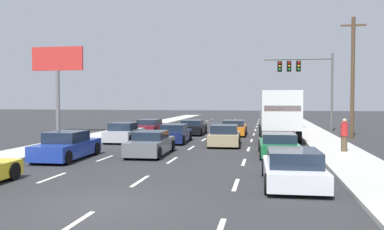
% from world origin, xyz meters
% --- Properties ---
extents(ground_plane, '(140.00, 140.00, 0.00)m').
position_xyz_m(ground_plane, '(0.00, 25.00, 0.00)').
color(ground_plane, '#2B2B2D').
extents(sidewalk_right, '(2.69, 80.00, 0.14)m').
position_xyz_m(sidewalk_right, '(8.29, 20.00, 0.07)').
color(sidewalk_right, '#B2AFA8').
rests_on(sidewalk_right, ground_plane).
extents(sidewalk_left, '(2.69, 80.00, 0.14)m').
position_xyz_m(sidewalk_left, '(-8.29, 20.00, 0.07)').
color(sidewalk_left, '#B2AFA8').
rests_on(sidewalk_left, ground_plane).
extents(lane_markings, '(6.94, 57.00, 0.01)m').
position_xyz_m(lane_markings, '(-0.00, 20.97, 0.00)').
color(lane_markings, silver).
rests_on(lane_markings, ground_plane).
extents(car_maroon, '(2.02, 4.52, 1.21)m').
position_xyz_m(car_maroon, '(-5.35, 22.89, 0.57)').
color(car_maroon, maroon).
rests_on(car_maroon, ground_plane).
extents(car_silver, '(2.00, 4.22, 1.33)m').
position_xyz_m(car_silver, '(-5.13, 16.00, 0.60)').
color(car_silver, '#B7BABF').
rests_on(car_silver, ground_plane).
extents(car_blue, '(1.99, 4.54, 1.35)m').
position_xyz_m(car_blue, '(-5.14, 7.95, 0.61)').
color(car_blue, '#1E389E').
rests_on(car_blue, ground_plane).
extents(car_black, '(2.00, 4.07, 1.20)m').
position_xyz_m(car_black, '(-1.55, 22.52, 0.56)').
color(car_black, black).
rests_on(car_black, ground_plane).
extents(car_navy, '(1.97, 4.28, 1.24)m').
position_xyz_m(car_navy, '(-1.66, 16.24, 0.57)').
color(car_navy, '#141E4C').
rests_on(car_navy, ground_plane).
extents(car_gray, '(1.92, 4.42, 1.25)m').
position_xyz_m(car_gray, '(-1.53, 10.09, 0.57)').
color(car_gray, slate).
rests_on(car_gray, ground_plane).
extents(car_orange, '(2.02, 4.32, 1.23)m').
position_xyz_m(car_orange, '(1.84, 22.41, 0.57)').
color(car_orange, orange).
rests_on(car_orange, ground_plane).
extents(car_tan, '(2.10, 4.21, 1.32)m').
position_xyz_m(car_tan, '(1.83, 15.01, 0.60)').
color(car_tan, tan).
rests_on(car_tan, ground_plane).
extents(box_truck, '(2.84, 7.90, 3.48)m').
position_xyz_m(box_truck, '(5.28, 19.00, 2.00)').
color(box_truck, white).
rests_on(box_truck, ground_plane).
extents(car_green, '(2.11, 4.40, 1.18)m').
position_xyz_m(car_green, '(5.03, 10.92, 0.55)').
color(car_green, '#196B38').
rests_on(car_green, ground_plane).
extents(car_white, '(2.12, 4.22, 1.23)m').
position_xyz_m(car_white, '(5.30, 3.72, 0.57)').
color(car_white, white).
rests_on(car_white, ground_plane).
extents(traffic_signal_mast, '(6.20, 0.69, 7.08)m').
position_xyz_m(traffic_signal_mast, '(7.49, 28.05, 5.40)').
color(traffic_signal_mast, '#595B56').
rests_on(traffic_signal_mast, ground_plane).
extents(utility_pole_mid, '(1.80, 0.28, 8.95)m').
position_xyz_m(utility_pole_mid, '(10.66, 21.31, 4.61)').
color(utility_pole_mid, brown).
rests_on(utility_pole_mid, ground_plane).
extents(roadside_billboard, '(4.68, 0.36, 7.42)m').
position_xyz_m(roadside_billboard, '(-13.32, 22.01, 5.41)').
color(roadside_billboard, slate).
rests_on(roadside_billboard, ground_plane).
extents(pedestrian_near_corner, '(0.38, 0.38, 1.75)m').
position_xyz_m(pedestrian_near_corner, '(8.50, 12.30, 1.01)').
color(pedestrian_near_corner, brown).
rests_on(pedestrian_near_corner, sidewalk_right).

